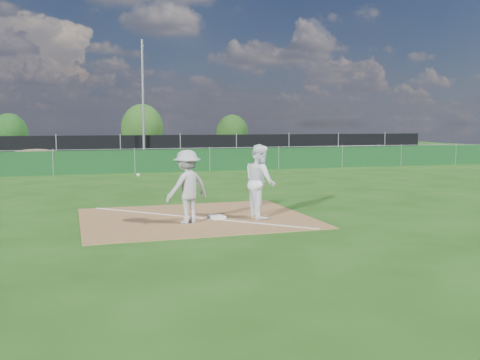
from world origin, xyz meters
name	(u,v)px	position (x,y,z in m)	size (l,w,h in m)	color
ground	(149,183)	(0.00, 10.00, 0.00)	(90.00, 90.00, 0.00)	#1C4B10
infield_dirt	(195,218)	(0.00, 1.00, 0.01)	(6.00, 5.00, 0.02)	olive
foul_line	(195,217)	(0.00, 1.00, 0.03)	(0.08, 7.00, 0.01)	white
green_fence	(135,162)	(0.00, 15.00, 0.60)	(44.00, 0.05, 1.20)	#103D18
dirt_mound	(36,160)	(-5.00, 18.50, 0.58)	(3.38, 2.60, 1.17)	olive
black_fence	(120,149)	(0.00, 23.00, 0.90)	(46.00, 0.04, 1.80)	black
parking_lot	(115,158)	(0.00, 28.00, 0.01)	(46.00, 9.00, 0.01)	black
light_pole	(143,102)	(1.50, 22.70, 4.00)	(0.16, 0.16, 8.00)	slate
first_base	(217,217)	(0.52, 0.70, 0.06)	(0.37, 0.37, 0.08)	white
play_at_first	(187,187)	(-0.37, 0.28, 0.95)	(1.94, 1.12, 1.86)	silver
runner	(260,181)	(1.68, 0.52, 1.00)	(0.97, 0.76, 2.00)	white
car_mid	(113,148)	(-0.19, 26.57, 0.80)	(1.68, 4.81, 1.58)	black
car_right	(165,149)	(3.59, 26.61, 0.71)	(1.97, 4.85, 1.41)	black
tree_left	(9,134)	(-7.74, 33.25, 1.74)	(2.86, 2.86, 3.39)	#382316
tree_mid	(142,128)	(2.81, 33.55, 2.19)	(3.59, 3.59, 4.25)	#382316
tree_right	(232,133)	(10.61, 32.60, 1.74)	(2.85, 2.85, 3.38)	#382316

